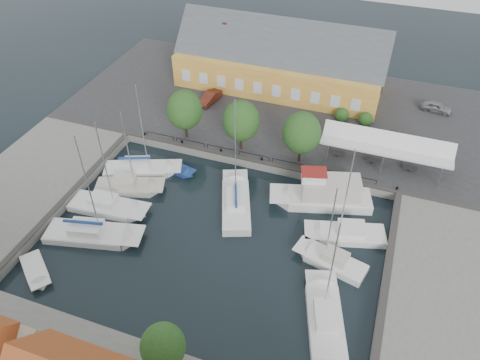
# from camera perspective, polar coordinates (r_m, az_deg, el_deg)

# --- Properties ---
(ground) EXTENTS (140.00, 140.00, 0.00)m
(ground) POSITION_cam_1_polar(r_m,az_deg,el_deg) (46.95, -2.47, -5.87)
(ground) COLOR black
(ground) RESTS_ON ground
(north_quay) EXTENTS (56.00, 26.00, 1.00)m
(north_quay) POSITION_cam_1_polar(r_m,az_deg,el_deg) (63.84, 5.19, 8.64)
(north_quay) COLOR #2D2D30
(north_quay) RESTS_ON ground
(west_quay) EXTENTS (12.00, 24.00, 1.00)m
(west_quay) POSITION_cam_1_polar(r_m,az_deg,el_deg) (55.70, -24.85, -0.88)
(west_quay) COLOR slate
(west_quay) RESTS_ON ground
(east_quay) EXTENTS (12.00, 24.00, 1.00)m
(east_quay) POSITION_cam_1_polar(r_m,az_deg,el_deg) (44.44, 24.67, -13.56)
(east_quay) COLOR slate
(east_quay) RESTS_ON ground
(quay_edge_fittings) EXTENTS (56.00, 24.72, 0.40)m
(quay_edge_fittings) POSITION_cam_1_polar(r_m,az_deg,el_deg) (49.39, -0.46, -1.28)
(quay_edge_fittings) COLOR #383533
(quay_edge_fittings) RESTS_ON north_quay
(warehouse) EXTENTS (28.56, 14.00, 9.55)m
(warehouse) POSITION_cam_1_polar(r_m,az_deg,el_deg) (67.07, 4.47, 14.17)
(warehouse) COLOR gold
(warehouse) RESTS_ON north_quay
(tent_canopy) EXTENTS (14.00, 4.00, 2.83)m
(tent_canopy) POSITION_cam_1_polar(r_m,az_deg,el_deg) (53.70, 17.43, 4.06)
(tent_canopy) COLOR white
(tent_canopy) RESTS_ON north_quay
(quay_trees) EXTENTS (18.20, 4.20, 6.30)m
(quay_trees) POSITION_cam_1_polar(r_m,az_deg,el_deg) (53.06, 0.14, 7.22)
(quay_trees) COLOR black
(quay_trees) RESTS_ON north_quay
(car_silver) EXTENTS (4.14, 2.15, 1.34)m
(car_silver) POSITION_cam_1_polar(r_m,az_deg,el_deg) (66.88, 22.84, 8.21)
(car_silver) COLOR #929498
(car_silver) RESTS_ON north_quay
(car_red) EXTENTS (2.16, 4.36, 1.38)m
(car_red) POSITION_cam_1_polar(r_m,az_deg,el_deg) (63.88, -3.68, 9.99)
(car_red) COLOR maroon
(car_red) RESTS_ON north_quay
(center_sailboat) EXTENTS (5.92, 9.62, 12.82)m
(center_sailboat) POSITION_cam_1_polar(r_m,az_deg,el_deg) (48.90, -0.50, -2.90)
(center_sailboat) COLOR white
(center_sailboat) RESTS_ON ground
(trawler) EXTENTS (11.02, 5.94, 5.00)m
(trawler) POSITION_cam_1_polar(r_m,az_deg,el_deg) (49.63, 10.29, -1.90)
(trawler) COLOR white
(trawler) RESTS_ON ground
(east_boat_a) EXTENTS (8.22, 4.60, 11.25)m
(east_boat_a) POSITION_cam_1_polar(r_m,az_deg,el_deg) (47.06, 12.88, -6.55)
(east_boat_a) COLOR white
(east_boat_a) RESTS_ON ground
(east_boat_b) EXTENTS (7.13, 3.86, 9.60)m
(east_boat_b) POSITION_cam_1_polar(r_m,az_deg,el_deg) (44.46, 11.09, -9.79)
(east_boat_b) COLOR white
(east_boat_b) RESTS_ON ground
(east_boat_c) EXTENTS (5.21, 9.08, 11.17)m
(east_boat_c) POSITION_cam_1_polar(r_m,az_deg,el_deg) (40.73, 10.28, -16.26)
(east_boat_c) COLOR white
(east_boat_c) RESTS_ON ground
(west_boat_a) EXTENTS (9.03, 5.48, 11.66)m
(west_boat_a) POSITION_cam_1_polar(r_m,az_deg,el_deg) (54.48, -11.97, 1.23)
(west_boat_a) COLOR white
(west_boat_a) RESTS_ON ground
(west_boat_b) EXTENTS (7.86, 4.83, 10.39)m
(west_boat_b) POSITION_cam_1_polar(r_m,az_deg,el_deg) (52.34, -13.46, -0.94)
(west_boat_b) COLOR beige
(west_boat_b) RESTS_ON ground
(west_boat_c) EXTENTS (8.70, 3.38, 11.46)m
(west_boat_c) POSITION_cam_1_polar(r_m,az_deg,el_deg) (50.54, -15.83, -3.23)
(west_boat_c) COLOR white
(west_boat_c) RESTS_ON ground
(west_boat_d) EXTENTS (10.01, 5.02, 12.77)m
(west_boat_d) POSITION_cam_1_polar(r_m,az_deg,el_deg) (48.11, -17.58, -6.39)
(west_boat_d) COLOR white
(west_boat_d) RESTS_ON ground
(launch_sw) EXTENTS (4.78, 4.28, 0.98)m
(launch_sw) POSITION_cam_1_polar(r_m,az_deg,el_deg) (46.99, -23.62, -10.19)
(launch_sw) COLOR white
(launch_sw) RESTS_ON ground
(launch_nw) EXTENTS (4.24, 2.49, 0.88)m
(launch_nw) POSITION_cam_1_polar(r_m,az_deg,el_deg) (53.99, -7.52, 1.20)
(launch_nw) COLOR navy
(launch_nw) RESTS_ON ground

